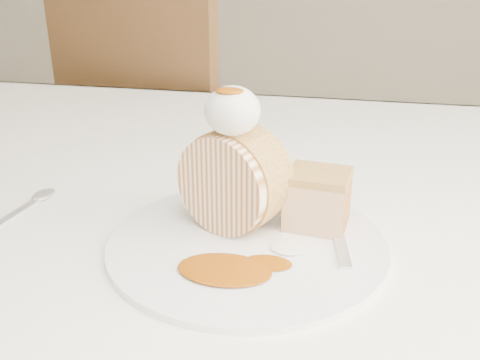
# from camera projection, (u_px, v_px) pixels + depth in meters

# --- Properties ---
(table) EXTENTS (1.40, 0.90, 0.75)m
(table) POSITION_uv_depth(u_px,v_px,m) (239.00, 223.00, 0.81)
(table) COLOR white
(table) RESTS_ON ground
(chair_far) EXTENTS (0.56, 0.56, 1.00)m
(chair_far) POSITION_uv_depth(u_px,v_px,m) (161.00, 134.00, 1.51)
(chair_far) COLOR brown
(chair_far) RESTS_ON ground
(plate) EXTENTS (0.33, 0.33, 0.01)m
(plate) POSITION_uv_depth(u_px,v_px,m) (247.00, 243.00, 0.57)
(plate) COLOR white
(plate) RESTS_ON table
(roulade_slice) EXTENTS (0.12, 0.10, 0.11)m
(roulade_slice) POSITION_uv_depth(u_px,v_px,m) (234.00, 180.00, 0.58)
(roulade_slice) COLOR #FEDFB1
(roulade_slice) RESTS_ON plate
(cake_chunk) EXTENTS (0.07, 0.07, 0.05)m
(cake_chunk) POSITION_uv_depth(u_px,v_px,m) (317.00, 202.00, 0.59)
(cake_chunk) COLOR tan
(cake_chunk) RESTS_ON plate
(whipped_cream) EXTENTS (0.06, 0.06, 0.05)m
(whipped_cream) POSITION_uv_depth(u_px,v_px,m) (232.00, 111.00, 0.53)
(whipped_cream) COLOR white
(whipped_cream) RESTS_ON roulade_slice
(caramel_drizzle) EXTENTS (0.03, 0.02, 0.01)m
(caramel_drizzle) POSITION_uv_depth(u_px,v_px,m) (229.00, 84.00, 0.52)
(caramel_drizzle) COLOR #873E05
(caramel_drizzle) RESTS_ON whipped_cream
(caramel_pool) EXTENTS (0.10, 0.07, 0.00)m
(caramel_pool) POSITION_uv_depth(u_px,v_px,m) (224.00, 269.00, 0.51)
(caramel_pool) COLOR #873E05
(caramel_pool) RESTS_ON plate
(fork) EXTENTS (0.05, 0.18, 0.00)m
(fork) POSITION_uv_depth(u_px,v_px,m) (339.00, 237.00, 0.57)
(fork) COLOR silver
(fork) RESTS_ON plate
(spoon) EXTENTS (0.03, 0.14, 0.00)m
(spoon) POSITION_uv_depth(u_px,v_px,m) (4.00, 221.00, 0.62)
(spoon) COLOR silver
(spoon) RESTS_ON table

